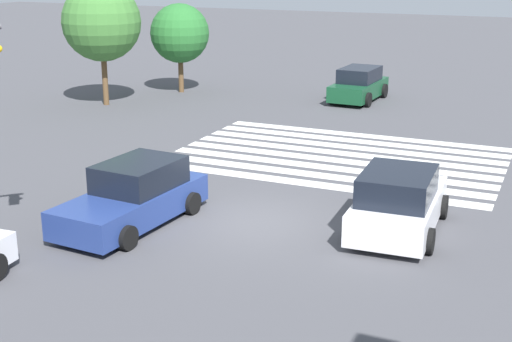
{
  "coord_description": "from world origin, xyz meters",
  "views": [
    {
      "loc": [
        -7.13,
        16.04,
        6.73
      ],
      "look_at": [
        0.0,
        0.0,
        1.42
      ],
      "focal_mm": 50.0,
      "sensor_mm": 36.0,
      "label": 1
    }
  ],
  "objects_px": {
    "tree_corner_a": "(101,22)",
    "tree_corner_c": "(180,33)",
    "car_4": "(134,196)",
    "car_1": "(398,203)",
    "car_5": "(359,85)"
  },
  "relations": [
    {
      "from": "tree_corner_c",
      "to": "car_4",
      "type": "bearing_deg",
      "value": 116.0
    },
    {
      "from": "car_5",
      "to": "tree_corner_a",
      "type": "relative_size",
      "value": 0.75
    },
    {
      "from": "car_1",
      "to": "car_4",
      "type": "distance_m",
      "value": 6.79
    },
    {
      "from": "car_1",
      "to": "car_5",
      "type": "height_order",
      "value": "car_1"
    },
    {
      "from": "car_1",
      "to": "tree_corner_c",
      "type": "bearing_deg",
      "value": 42.26
    },
    {
      "from": "car_5",
      "to": "tree_corner_c",
      "type": "xyz_separation_m",
      "value": [
        8.99,
        1.5,
        2.23
      ]
    },
    {
      "from": "tree_corner_a",
      "to": "tree_corner_c",
      "type": "bearing_deg",
      "value": -110.49
    },
    {
      "from": "car_4",
      "to": "tree_corner_c",
      "type": "distance_m",
      "value": 18.99
    },
    {
      "from": "car_4",
      "to": "tree_corner_c",
      "type": "relative_size",
      "value": 1.04
    },
    {
      "from": "car_4",
      "to": "tree_corner_a",
      "type": "height_order",
      "value": "tree_corner_a"
    },
    {
      "from": "car_4",
      "to": "tree_corner_a",
      "type": "xyz_separation_m",
      "value": [
        9.88,
        -12.64,
        3.11
      ]
    },
    {
      "from": "tree_corner_a",
      "to": "tree_corner_c",
      "type": "height_order",
      "value": "tree_corner_a"
    },
    {
      "from": "tree_corner_a",
      "to": "car_5",
      "type": "bearing_deg",
      "value": -151.3
    },
    {
      "from": "car_5",
      "to": "tree_corner_c",
      "type": "relative_size",
      "value": 0.94
    },
    {
      "from": "car_1",
      "to": "car_5",
      "type": "relative_size",
      "value": 1.0
    }
  ]
}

